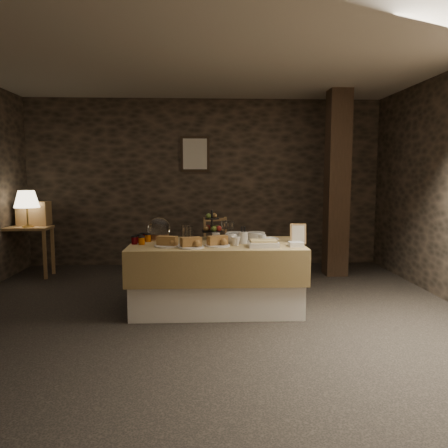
{
  "coord_description": "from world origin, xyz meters",
  "views": [
    {
      "loc": [
        -0.01,
        -4.4,
        1.44
      ],
      "look_at": [
        0.2,
        0.2,
        0.91
      ],
      "focal_mm": 35.0,
      "sensor_mm": 36.0,
      "label": 1
    }
  ],
  "objects_px": {
    "buffet_table": "(216,271)",
    "fruit_stand": "(212,228)",
    "chair": "(218,248)",
    "table_lamp": "(27,200)",
    "console_table": "(26,236)",
    "wine_rack": "(34,213)",
    "timber_column": "(337,184)"
  },
  "relations": [
    {
      "from": "buffet_table",
      "to": "table_lamp",
      "type": "relative_size",
      "value": 3.57
    },
    {
      "from": "wine_rack",
      "to": "fruit_stand",
      "type": "height_order",
      "value": "wine_rack"
    },
    {
      "from": "table_lamp",
      "to": "timber_column",
      "type": "xyz_separation_m",
      "value": [
        4.32,
        -0.01,
        0.21
      ]
    },
    {
      "from": "timber_column",
      "to": "fruit_stand",
      "type": "distance_m",
      "value": 2.22
    },
    {
      "from": "buffet_table",
      "to": "chair",
      "type": "bearing_deg",
      "value": 87.46
    },
    {
      "from": "timber_column",
      "to": "fruit_stand",
      "type": "relative_size",
      "value": 7.99
    },
    {
      "from": "chair",
      "to": "fruit_stand",
      "type": "distance_m",
      "value": 1.52
    },
    {
      "from": "wine_rack",
      "to": "fruit_stand",
      "type": "bearing_deg",
      "value": -30.12
    },
    {
      "from": "console_table",
      "to": "table_lamp",
      "type": "relative_size",
      "value": 1.4
    },
    {
      "from": "console_table",
      "to": "wine_rack",
      "type": "bearing_deg",
      "value": 74.48
    },
    {
      "from": "chair",
      "to": "fruit_stand",
      "type": "bearing_deg",
      "value": -110.72
    },
    {
      "from": "table_lamp",
      "to": "chair",
      "type": "xyz_separation_m",
      "value": [
        2.64,
        0.2,
        -0.73
      ]
    },
    {
      "from": "wine_rack",
      "to": "fruit_stand",
      "type": "distance_m",
      "value": 2.93
    },
    {
      "from": "chair",
      "to": "timber_column",
      "type": "relative_size",
      "value": 0.24
    },
    {
      "from": "buffet_table",
      "to": "fruit_stand",
      "type": "height_order",
      "value": "fruit_stand"
    },
    {
      "from": "console_table",
      "to": "chair",
      "type": "bearing_deg",
      "value": 3.24
    },
    {
      "from": "wine_rack",
      "to": "chair",
      "type": "height_order",
      "value": "wine_rack"
    },
    {
      "from": "console_table",
      "to": "wine_rack",
      "type": "distance_m",
      "value": 0.35
    },
    {
      "from": "buffet_table",
      "to": "table_lamp",
      "type": "bearing_deg",
      "value": 149.01
    },
    {
      "from": "wine_rack",
      "to": "chair",
      "type": "bearing_deg",
      "value": -0.6
    },
    {
      "from": "fruit_stand",
      "to": "table_lamp",
      "type": "bearing_deg",
      "value": 153.93
    },
    {
      "from": "buffet_table",
      "to": "console_table",
      "type": "height_order",
      "value": "buffet_table"
    },
    {
      "from": "buffet_table",
      "to": "table_lamp",
      "type": "xyz_separation_m",
      "value": [
        -2.56,
        1.54,
        0.68
      ]
    },
    {
      "from": "timber_column",
      "to": "chair",
      "type": "bearing_deg",
      "value": 172.86
    },
    {
      "from": "console_table",
      "to": "fruit_stand",
      "type": "distance_m",
      "value": 2.9
    },
    {
      "from": "table_lamp",
      "to": "wine_rack",
      "type": "height_order",
      "value": "table_lamp"
    },
    {
      "from": "timber_column",
      "to": "table_lamp",
      "type": "bearing_deg",
      "value": 179.9
    },
    {
      "from": "wine_rack",
      "to": "fruit_stand",
      "type": "relative_size",
      "value": 1.29
    },
    {
      "from": "console_table",
      "to": "table_lamp",
      "type": "height_order",
      "value": "table_lamp"
    },
    {
      "from": "console_table",
      "to": "chair",
      "type": "relative_size",
      "value": 1.13
    },
    {
      "from": "console_table",
      "to": "chair",
      "type": "height_order",
      "value": "chair"
    },
    {
      "from": "wine_rack",
      "to": "timber_column",
      "type": "height_order",
      "value": "timber_column"
    }
  ]
}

